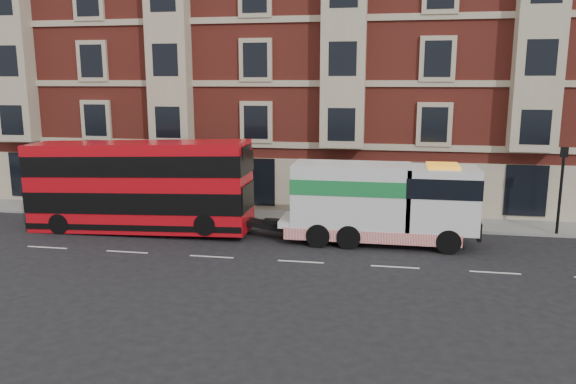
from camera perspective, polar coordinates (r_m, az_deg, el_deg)
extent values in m
plane|color=black|center=(24.34, 1.30, -7.10)|extent=(120.00, 120.00, 0.00)
cube|color=slate|center=(31.47, 3.39, -2.71)|extent=(90.00, 3.00, 0.15)
cube|color=maroon|center=(37.98, 5.68, 13.23)|extent=(45.00, 12.00, 18.00)
cylinder|color=black|center=(31.05, -7.92, 0.92)|extent=(0.14, 0.14, 4.00)
cube|color=black|center=(30.74, -8.03, 4.78)|extent=(0.35, 0.15, 0.50)
cylinder|color=black|center=(30.76, 25.92, -0.22)|extent=(0.14, 0.14, 4.00)
cube|color=black|center=(30.45, 26.26, 3.66)|extent=(0.35, 0.15, 0.50)
cube|color=red|center=(29.54, -14.92, 0.59)|extent=(11.38, 2.54, 4.47)
cube|color=black|center=(29.67, -14.85, -0.67)|extent=(11.42, 2.60, 1.07)
cube|color=black|center=(29.36, -15.03, 2.83)|extent=(11.42, 2.60, 1.02)
cylinder|color=black|center=(30.78, -22.18, -3.00)|extent=(1.06, 0.33, 1.06)
cylinder|color=black|center=(32.68, -20.06, -2.05)|extent=(1.06, 0.33, 1.06)
cylinder|color=black|center=(27.42, -8.41, -3.29)|extent=(1.06, 0.33, 1.06)
cylinder|color=black|center=(29.54, -7.01, -2.20)|extent=(1.06, 0.33, 1.06)
cube|color=silver|center=(27.14, 8.94, -3.17)|extent=(9.14, 2.34, 0.30)
cube|color=silver|center=(26.96, 15.29, -0.66)|extent=(3.25, 2.54, 2.95)
cube|color=silver|center=(26.88, 6.43, -0.25)|extent=(5.48, 2.54, 2.95)
cube|color=#1A7537|center=(26.78, 6.46, 0.82)|extent=(5.54, 2.58, 0.71)
cube|color=red|center=(27.23, 8.49, -3.88)|extent=(8.13, 2.60, 0.56)
cylinder|color=black|center=(26.29, 15.98, -4.87)|extent=(1.12, 0.36, 1.12)
cylinder|color=black|center=(28.49, 15.53, -3.60)|extent=(1.12, 0.36, 1.12)
cylinder|color=black|center=(26.18, 6.18, -4.56)|extent=(1.12, 0.41, 1.12)
cylinder|color=black|center=(28.39, 6.51, -3.31)|extent=(1.12, 0.41, 1.12)
cylinder|color=black|center=(26.31, 3.08, -4.43)|extent=(1.12, 0.41, 1.12)
cylinder|color=black|center=(28.51, 3.65, -3.20)|extent=(1.12, 0.41, 1.12)
imported|color=#1A1E34|center=(34.58, -17.59, -0.32)|extent=(0.77, 0.69, 1.77)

